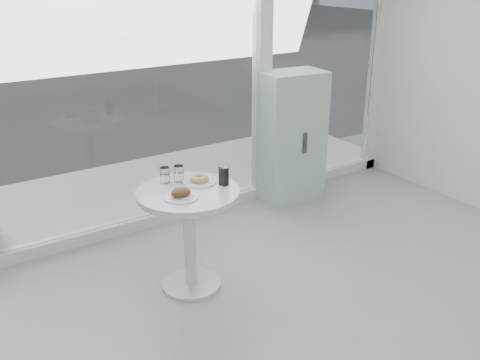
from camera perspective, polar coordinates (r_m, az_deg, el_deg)
storefront at (r=4.68m, az=-6.14°, el=15.63°), size 5.00×0.14×3.00m
main_table at (r=3.80m, az=-5.46°, el=-4.17°), size 0.72×0.72×0.77m
patio_deck at (r=5.78m, az=-9.79°, el=-0.65°), size 5.60×1.60×0.05m
mint_cabinet at (r=5.28m, az=5.48°, el=4.54°), size 0.64×0.46×1.29m
car_silver at (r=17.52m, az=-15.05°, el=16.22°), size 4.12×1.55×1.34m
plate_fritter at (r=3.59m, az=-6.29°, el=-1.50°), size 0.23×0.23×0.07m
plate_donut at (r=3.83m, az=-4.35°, el=0.01°), size 0.23×0.23×0.06m
water_tumbler_a at (r=3.85m, az=-8.01°, el=0.44°), size 0.07×0.07×0.11m
water_tumbler_b at (r=3.86m, az=-6.55°, el=0.60°), size 0.07×0.07×0.12m
cola_glass at (r=3.77m, az=-1.76°, el=0.50°), size 0.08×0.08×0.14m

